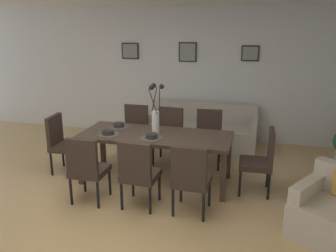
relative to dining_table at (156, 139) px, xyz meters
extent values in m
plane|color=tan|center=(-0.29, -0.95, -0.67)|extent=(9.00, 9.00, 0.00)
cube|color=silver|center=(-0.29, 2.30, 0.63)|extent=(9.00, 0.10, 2.60)
cube|color=#3D2D23|center=(0.00, 0.00, 0.04)|extent=(2.20, 0.89, 0.05)
cube|color=#3D2D23|center=(1.04, 0.38, -0.33)|extent=(0.07, 0.07, 0.69)
cube|color=#3D2D23|center=(-1.04, 0.38, -0.33)|extent=(0.07, 0.07, 0.69)
cube|color=#3D2D23|center=(1.04, -0.38, -0.33)|extent=(0.07, 0.07, 0.69)
cube|color=#3D2D23|center=(-1.04, -0.38, -0.33)|extent=(0.07, 0.07, 0.69)
cube|color=#33261E|center=(-0.68, -0.79, -0.25)|extent=(0.45, 0.45, 0.08)
cube|color=#33261E|center=(-0.67, -0.98, 0.01)|extent=(0.42, 0.07, 0.48)
cylinder|color=black|center=(-0.49, -0.60, -0.48)|extent=(0.04, 0.04, 0.38)
cylinder|color=black|center=(-0.87, -0.60, -0.48)|extent=(0.04, 0.04, 0.38)
cylinder|color=black|center=(-0.48, -0.98, -0.48)|extent=(0.04, 0.04, 0.38)
cylinder|color=black|center=(-0.86, -0.98, -0.48)|extent=(0.04, 0.04, 0.38)
cube|color=#33261E|center=(-0.64, 0.79, -0.25)|extent=(0.45, 0.45, 0.08)
cube|color=#33261E|center=(-0.65, 0.98, 0.01)|extent=(0.42, 0.07, 0.48)
cylinder|color=black|center=(-0.83, 0.59, -0.48)|extent=(0.04, 0.04, 0.38)
cylinder|color=black|center=(-0.45, 0.61, -0.48)|extent=(0.04, 0.04, 0.38)
cylinder|color=black|center=(-0.84, 0.97, -0.48)|extent=(0.04, 0.04, 0.38)
cylinder|color=black|center=(-0.46, 0.99, -0.48)|extent=(0.04, 0.04, 0.38)
cube|color=#33261E|center=(0.02, -0.75, -0.25)|extent=(0.45, 0.45, 0.08)
cube|color=#33261E|center=(0.02, -0.94, 0.01)|extent=(0.42, 0.07, 0.48)
cylinder|color=black|center=(0.22, -0.57, -0.48)|extent=(0.04, 0.04, 0.38)
cylinder|color=black|center=(-0.16, -0.56, -0.48)|extent=(0.04, 0.04, 0.38)
cylinder|color=black|center=(0.21, -0.95, -0.48)|extent=(0.04, 0.04, 0.38)
cylinder|color=black|center=(-0.17, -0.94, -0.48)|extent=(0.04, 0.04, 0.38)
cube|color=#33261E|center=(-0.02, 0.75, -0.25)|extent=(0.47, 0.47, 0.08)
cube|color=#33261E|center=(-0.01, 0.94, 0.01)|extent=(0.42, 0.09, 0.48)
cylinder|color=black|center=(-0.22, 0.57, -0.48)|extent=(0.04, 0.04, 0.38)
cylinder|color=black|center=(0.16, 0.55, -0.48)|extent=(0.04, 0.04, 0.38)
cylinder|color=black|center=(-0.20, 0.95, -0.48)|extent=(0.04, 0.04, 0.38)
cylinder|color=black|center=(0.18, 0.93, -0.48)|extent=(0.04, 0.04, 0.38)
cube|color=#33261E|center=(0.69, -0.74, -0.25)|extent=(0.46, 0.46, 0.08)
cube|color=#33261E|center=(0.68, -0.93, 0.01)|extent=(0.42, 0.08, 0.48)
cylinder|color=black|center=(0.89, -0.56, -0.48)|extent=(0.04, 0.04, 0.38)
cylinder|color=black|center=(0.51, -0.55, -0.48)|extent=(0.04, 0.04, 0.38)
cylinder|color=black|center=(0.87, -0.94, -0.48)|extent=(0.04, 0.04, 0.38)
cylinder|color=black|center=(0.49, -0.93, -0.48)|extent=(0.04, 0.04, 0.38)
cube|color=#33261E|center=(0.66, 0.78, -0.25)|extent=(0.47, 0.47, 0.08)
cube|color=#33261E|center=(0.65, 0.97, 0.01)|extent=(0.42, 0.09, 0.48)
cylinder|color=black|center=(0.49, 0.57, -0.48)|extent=(0.04, 0.04, 0.38)
cylinder|color=black|center=(0.87, 0.60, -0.48)|extent=(0.04, 0.04, 0.38)
cylinder|color=black|center=(0.46, 0.95, -0.48)|extent=(0.04, 0.04, 0.38)
cylinder|color=black|center=(0.84, 0.98, -0.48)|extent=(0.04, 0.04, 0.38)
cube|color=#33261E|center=(-1.46, -0.03, -0.25)|extent=(0.47, 0.47, 0.08)
cube|color=#33261E|center=(-1.65, -0.04, 0.01)|extent=(0.09, 0.42, 0.48)
cylinder|color=black|center=(-1.25, -0.20, -0.48)|extent=(0.04, 0.04, 0.38)
cylinder|color=black|center=(-1.28, 0.18, -0.48)|extent=(0.04, 0.04, 0.38)
cylinder|color=black|center=(-1.63, -0.23, -0.48)|extent=(0.04, 0.04, 0.38)
cylinder|color=black|center=(-1.66, 0.15, -0.48)|extent=(0.04, 0.04, 0.38)
cube|color=#33261E|center=(1.44, 0.01, -0.25)|extent=(0.45, 0.45, 0.08)
cube|color=#33261E|center=(1.63, 0.01, 0.01)|extent=(0.07, 0.42, 0.48)
cylinder|color=black|center=(1.24, 0.19, -0.48)|extent=(0.04, 0.04, 0.38)
cylinder|color=black|center=(1.25, -0.19, -0.48)|extent=(0.04, 0.04, 0.38)
cylinder|color=black|center=(1.62, 0.20, -0.48)|extent=(0.04, 0.04, 0.38)
cylinder|color=black|center=(1.63, -0.18, -0.48)|extent=(0.04, 0.04, 0.38)
cylinder|color=silver|center=(0.00, 0.00, 0.24)|extent=(0.11, 0.11, 0.34)
cylinder|color=black|center=(0.06, 0.02, 0.57)|extent=(0.05, 0.12, 0.37)
sphere|color=black|center=(0.09, 0.03, 0.77)|extent=(0.07, 0.07, 0.07)
cylinder|color=black|center=(-0.03, 0.05, 0.57)|extent=(0.08, 0.05, 0.38)
sphere|color=black|center=(-0.05, 0.08, 0.77)|extent=(0.07, 0.07, 0.07)
cylinder|color=black|center=(-0.02, -0.06, 0.57)|extent=(0.15, 0.06, 0.36)
sphere|color=black|center=(-0.03, -0.09, 0.77)|extent=(0.07, 0.07, 0.07)
cylinder|color=#4C4742|center=(-0.66, -0.20, 0.07)|extent=(0.32, 0.32, 0.01)
cylinder|color=#2D2826|center=(-0.66, -0.20, 0.11)|extent=(0.17, 0.17, 0.06)
cylinder|color=black|center=(-0.66, -0.20, 0.12)|extent=(0.13, 0.13, 0.04)
cylinder|color=#4C4742|center=(-0.66, 0.20, 0.07)|extent=(0.32, 0.32, 0.01)
cylinder|color=#2D2826|center=(-0.66, 0.20, 0.11)|extent=(0.17, 0.17, 0.06)
cylinder|color=black|center=(-0.66, 0.20, 0.12)|extent=(0.13, 0.13, 0.04)
cylinder|color=#4C4742|center=(0.00, -0.20, 0.07)|extent=(0.32, 0.32, 0.01)
cylinder|color=#2D2826|center=(0.00, -0.20, 0.11)|extent=(0.17, 0.17, 0.06)
cylinder|color=black|center=(0.00, -0.20, 0.12)|extent=(0.13, 0.13, 0.04)
cube|color=#B2A899|center=(0.38, 1.70, -0.46)|extent=(2.09, 0.84, 0.42)
cube|color=#B2A899|center=(0.38, 2.04, -0.06)|extent=(2.09, 0.16, 0.38)
cube|color=#B2A899|center=(1.38, 1.70, -0.15)|extent=(0.10, 0.84, 0.20)
cube|color=#B2A899|center=(-0.61, 1.70, -0.15)|extent=(0.10, 0.84, 0.20)
cube|color=#B7A893|center=(2.32, -0.89, -0.47)|extent=(1.10, 1.10, 0.40)
cube|color=#B7A893|center=(2.03, -0.73, -0.18)|extent=(0.48, 0.65, 0.18)
cube|color=black|center=(-1.21, 2.24, 1.08)|extent=(0.36, 0.02, 0.33)
cube|color=gray|center=(-1.21, 2.22, 1.08)|extent=(0.31, 0.01, 0.28)
cube|color=black|center=(0.00, 2.24, 1.08)|extent=(0.36, 0.02, 0.38)
cube|color=gray|center=(0.00, 2.22, 1.08)|extent=(0.31, 0.01, 0.33)
cube|color=black|center=(1.21, 2.24, 1.08)|extent=(0.33, 0.02, 0.29)
cube|color=gray|center=(1.21, 2.22, 1.08)|extent=(0.28, 0.01, 0.24)
camera|label=1|loc=(1.40, -4.63, 1.61)|focal=37.20mm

